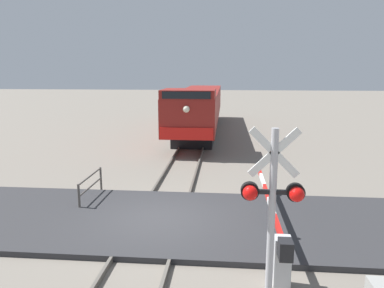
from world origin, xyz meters
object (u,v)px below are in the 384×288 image
at_px(locomotive, 199,107).
at_px(crossing_signal, 272,202).
at_px(crossing_gate, 276,231).
at_px(guard_railing, 91,184).

xyz_separation_m(locomotive, crossing_signal, (2.91, -21.31, 0.27)).
xyz_separation_m(locomotive, crossing_gate, (3.28, -19.44, -1.15)).
distance_m(crossing_gate, guard_railing, 7.17).
relative_size(locomotive, guard_railing, 8.37).
relative_size(locomotive, crossing_gate, 2.73).
distance_m(crossing_signal, guard_railing, 8.22).
bearing_deg(crossing_gate, locomotive, 99.57).
height_order(crossing_signal, guard_railing, crossing_signal).
bearing_deg(guard_railing, locomotive, 79.90).
bearing_deg(guard_railing, crossing_signal, -45.13).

